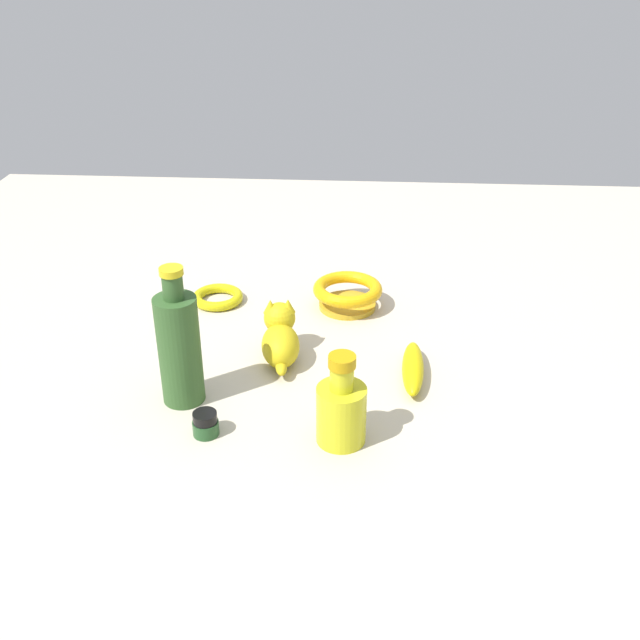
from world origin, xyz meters
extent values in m
plane|color=#BCB29E|center=(0.00, 0.00, 0.00)|extent=(2.00, 2.00, 0.00)
torus|color=#BBB20F|center=(-0.21, -0.22, 0.01)|extent=(0.10, 0.10, 0.02)
ellipsoid|color=gold|center=(0.01, -0.07, 0.03)|extent=(0.11, 0.08, 0.07)
sphere|color=gold|center=(-0.04, -0.07, 0.06)|extent=(0.06, 0.06, 0.06)
cone|color=gold|center=(-0.04, -0.09, 0.09)|extent=(0.03, 0.03, 0.03)
cone|color=gold|center=(-0.04, -0.06, 0.09)|extent=(0.03, 0.03, 0.03)
ellipsoid|color=gold|center=(0.05, -0.06, 0.02)|extent=(0.05, 0.03, 0.02)
ellipsoid|color=gold|center=(0.04, 0.16, 0.02)|extent=(0.16, 0.04, 0.04)
cylinder|color=gold|center=(-0.21, 0.04, 0.01)|extent=(0.11, 0.11, 0.01)
torus|color=#DD9F0D|center=(-0.21, 0.04, 0.04)|extent=(0.14, 0.14, 0.02)
cylinder|color=#2D5024|center=(0.12, -0.21, 0.09)|extent=(0.07, 0.07, 0.18)
cylinder|color=#2D5024|center=(0.12, -0.21, 0.20)|extent=(0.03, 0.03, 0.04)
cylinder|color=gold|center=(0.12, -0.21, 0.23)|extent=(0.04, 0.04, 0.01)
cylinder|color=gold|center=(0.21, 0.04, 0.04)|extent=(0.07, 0.07, 0.09)
cylinder|color=gold|center=(0.21, 0.04, 0.11)|extent=(0.03, 0.03, 0.04)
cylinder|color=#B68A0B|center=(0.21, 0.04, 0.14)|extent=(0.04, 0.04, 0.02)
cylinder|color=#204721|center=(0.21, -0.16, 0.01)|extent=(0.04, 0.04, 0.02)
cylinder|color=#B4951C|center=(0.21, -0.16, 0.02)|extent=(0.03, 0.03, 0.00)
cylinder|color=black|center=(0.21, -0.16, 0.03)|extent=(0.04, 0.04, 0.02)
camera|label=1|loc=(1.08, 0.07, 0.68)|focal=41.35mm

